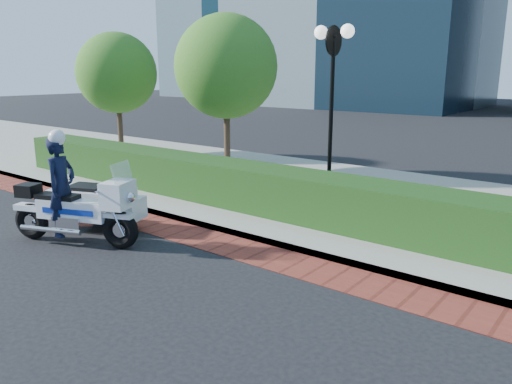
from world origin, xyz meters
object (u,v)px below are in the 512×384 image
Objects in this scene: tree_b at (226,67)px; tree_a at (117,73)px; lamppost at (332,87)px; police_motorcycle at (80,200)px.

tree_a is at bearing 180.00° from tree_b.
tree_a is (-10.00, 1.30, 0.26)m from lamppost.
police_motorcycle is at bearing -41.74° from tree_a.
lamppost is at bearing -7.41° from tree_a.
tree_b reaches higher than lamppost.
lamppost is at bearing 39.70° from police_motorcycle.
lamppost is 10.09m from tree_a.
tree_b is 7.17m from police_motorcycle.
tree_a reaches higher than lamppost.
tree_a reaches higher than police_motorcycle.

